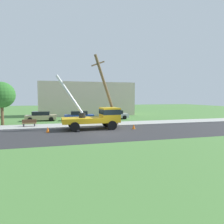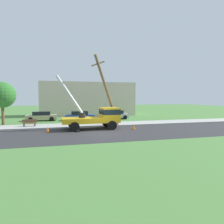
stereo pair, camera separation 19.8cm
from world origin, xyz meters
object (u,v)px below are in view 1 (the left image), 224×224
Objects in this scene: traffic_cone_ahead at (134,127)px; parked_sedan_silver at (114,115)px; leaning_utility_pole at (107,90)px; traffic_cone_behind at (48,130)px; park_bench at (29,123)px; parked_sedan_tan at (41,116)px; parked_sedan_blue at (79,116)px; roadside_tree_near at (1,95)px; traffic_cone_curbside at (114,124)px; utility_truck at (98,116)px.

parked_sedan_silver is at bearing 86.52° from traffic_cone_ahead.
leaning_utility_pole is 8.21m from traffic_cone_behind.
traffic_cone_ahead is 0.35× the size of park_bench.
parked_sedan_blue is (5.58, -0.59, 0.00)m from parked_sedan_tan.
traffic_cone_ahead is at bearing -45.31° from parked_sedan_tan.
roadside_tree_near is at bearing 129.96° from traffic_cone_behind.
parked_sedan_tan and parked_sedan_silver have the same top height.
traffic_cone_behind is at bearing -133.88° from parked_sedan_silver.
leaning_utility_pole reaches higher than traffic_cone_ahead.
roadside_tree_near is (-14.93, 7.20, 3.52)m from traffic_cone_ahead.
traffic_cone_behind is 4.89m from park_bench.
traffic_cone_behind is 0.35× the size of park_bench.
traffic_cone_ahead is at bearing -93.48° from parked_sedan_silver.
leaning_utility_pole reaches higher than traffic_cone_curbside.
traffic_cone_behind is 10.72m from parked_sedan_blue.
roadside_tree_near reaches higher than traffic_cone_curbside.
parked_sedan_blue is 8.51m from park_bench.
leaning_utility_pole is (1.34, 1.61, 2.94)m from utility_truck.
roadside_tree_near is (-15.56, -3.12, 3.09)m from parked_sedan_silver.
parked_sedan_silver is (5.66, 0.19, 0.00)m from parked_sedan_blue.
leaning_utility_pole is 5.49m from traffic_cone_ahead.
roadside_tree_near is at bearing -140.80° from parked_sedan_tan.
park_bench is (-11.41, 4.52, 0.18)m from traffic_cone_ahead.
leaning_utility_pole is 1.56× the size of roadside_tree_near.
utility_truck reaches higher than parked_sedan_silver.
leaning_utility_pole is at bearing 20.96° from traffic_cone_behind.
parked_sedan_silver is (4.39, 9.16, -0.70)m from utility_truck.
parked_sedan_silver is 13.37m from park_bench.
traffic_cone_behind and traffic_cone_curbside have the same top height.
parked_sedan_tan is at bearing 82.64° from park_bench.
roadside_tree_near is at bearing -168.65° from parked_sedan_silver.
park_bench is at bearing -138.67° from parked_sedan_blue.
parked_sedan_tan is 11.25m from parked_sedan_silver.
roadside_tree_near reaches higher than traffic_cone_behind.
parked_sedan_silver reaches higher than traffic_cone_behind.
parked_sedan_silver is (3.05, 7.55, -3.63)m from leaning_utility_pole.
parked_sedan_blue is (4.06, 9.91, 0.43)m from traffic_cone_behind.
parked_sedan_silver is 0.81× the size of roadside_tree_near.
traffic_cone_ahead is at bearing -53.50° from traffic_cone_curbside.
utility_truck is 1.52× the size of parked_sedan_blue.
traffic_cone_ahead is 0.12× the size of parked_sedan_blue.
utility_truck reaches higher than park_bench.
park_bench reaches higher than traffic_cone_curbside.
roadside_tree_near is at bearing 142.68° from park_bench.
parked_sedan_silver is (9.71, 10.10, 0.43)m from traffic_cone_behind.
roadside_tree_near is at bearing 159.62° from traffic_cone_curbside.
roadside_tree_near is (-13.24, 4.92, 3.52)m from traffic_cone_curbside.
parked_sedan_silver reaches higher than traffic_cone_curbside.
parked_sedan_blue is (-5.03, 10.13, 0.43)m from traffic_cone_ahead.
parked_sedan_blue is at bearing -6.05° from parked_sedan_tan.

